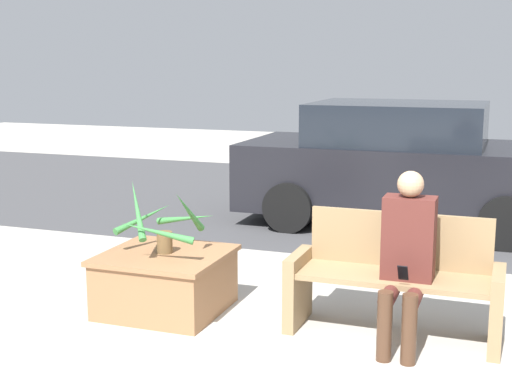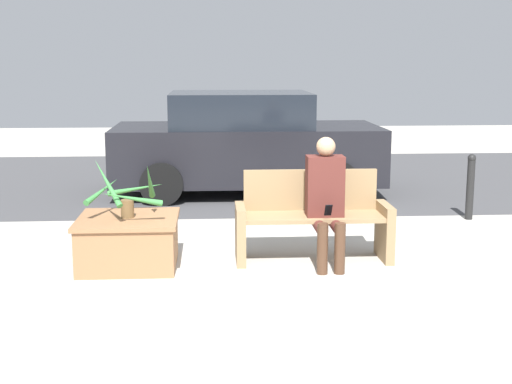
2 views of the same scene
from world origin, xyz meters
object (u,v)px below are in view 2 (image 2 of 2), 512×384
(bollard_post, at_px, (470,185))
(bench, at_px, (312,219))
(potted_plant, at_px, (126,193))
(planter_box, at_px, (129,240))
(person_seated, at_px, (326,196))
(parked_car, at_px, (245,144))

(bollard_post, bearing_deg, bench, -143.27)
(potted_plant, relative_size, bollard_post, 0.92)
(bench, xyz_separation_m, planter_box, (-1.83, -0.14, -0.15))
(bench, bearing_deg, person_seated, -60.51)
(bench, relative_size, parked_car, 0.39)
(person_seated, xyz_separation_m, planter_box, (-1.93, 0.05, -0.42))
(potted_plant, height_order, parked_car, parked_car)
(planter_box, bearing_deg, bollard_post, 23.97)
(bollard_post, bearing_deg, potted_plant, -156.06)
(planter_box, bearing_deg, person_seated, -1.41)
(bench, xyz_separation_m, parked_car, (-0.50, 3.68, 0.32))
(parked_car, bearing_deg, bench, -82.33)
(planter_box, bearing_deg, potted_plant, -169.96)
(parked_car, bearing_deg, planter_box, -109.19)
(bench, xyz_separation_m, person_seated, (0.10, -0.19, 0.26))
(potted_plant, bearing_deg, bollard_post, 23.94)
(person_seated, height_order, potted_plant, person_seated)
(parked_car, relative_size, bollard_post, 4.74)
(planter_box, relative_size, potted_plant, 1.26)
(bench, distance_m, person_seated, 0.34)
(person_seated, distance_m, planter_box, 1.98)
(planter_box, relative_size, parked_car, 0.24)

